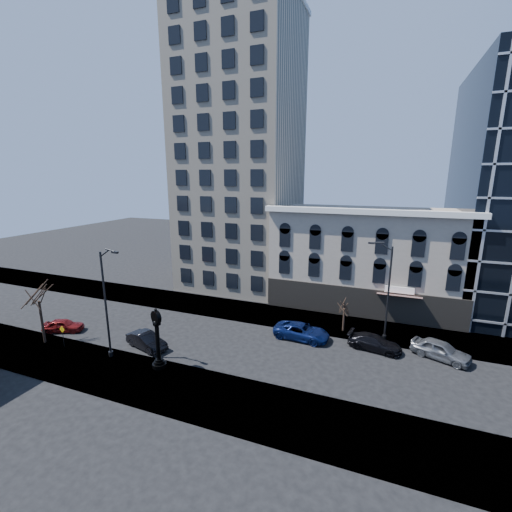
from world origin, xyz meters
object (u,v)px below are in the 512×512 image
at_px(street_clock, 158,341).
at_px(car_near_a, 63,325).
at_px(street_lamp_near, 108,275).
at_px(warning_sign, 63,333).
at_px(car_near_b, 147,341).

bearing_deg(street_clock, car_near_a, -166.22).
height_order(street_clock, street_lamp_near, street_lamp_near).
height_order(street_lamp_near, car_near_a, street_lamp_near).
relative_size(warning_sign, car_near_a, 0.52).
distance_m(street_lamp_near, car_near_a, 11.94).
height_order(street_lamp_near, car_near_b, street_lamp_near).
distance_m(street_clock, car_near_b, 4.46).
xyz_separation_m(street_lamp_near, car_near_b, (1.18, 2.68, -7.06)).
xyz_separation_m(street_clock, car_near_b, (-3.26, 2.48, -1.76)).
bearing_deg(car_near_b, warning_sign, 126.49).
height_order(street_clock, warning_sign, street_clock).
bearing_deg(street_clock, car_near_b, 165.83).
height_order(street_clock, car_near_b, street_clock).
relative_size(street_lamp_near, car_near_a, 2.56).
xyz_separation_m(street_clock, warning_sign, (-10.63, -0.30, -0.95)).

